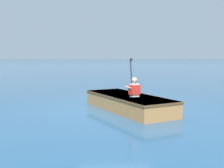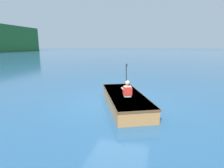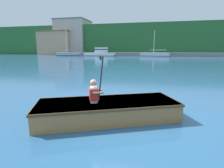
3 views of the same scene
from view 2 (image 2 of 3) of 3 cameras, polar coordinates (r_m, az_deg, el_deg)
name	(u,v)px [view 2 (image 2 of 3)]	position (r m, az deg, el deg)	size (l,w,h in m)	color
ground_plane	(118,102)	(7.00, 2.08, -6.02)	(300.00, 300.00, 0.00)	#28567F
rowboat_foreground	(125,99)	(6.61, 4.14, -4.82)	(3.73, 2.58, 0.46)	#A3703D
person_paddler	(127,89)	(6.12, 5.04, -1.76)	(0.43, 0.43, 1.13)	silver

